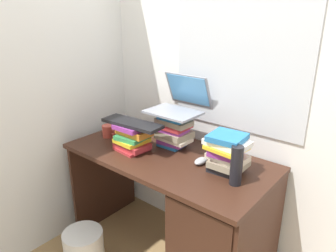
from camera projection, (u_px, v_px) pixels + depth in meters
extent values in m
plane|color=#9E7A4C|center=(168.00, 251.00, 2.30)|extent=(6.00, 6.00, 0.00)
cube|color=white|center=(204.00, 65.00, 2.12)|extent=(6.00, 0.05, 2.60)
cube|color=silver|center=(238.00, 67.00, 1.93)|extent=(0.90, 0.01, 0.80)
cube|color=silver|center=(85.00, 60.00, 2.32)|extent=(0.05, 6.00, 2.60)
cube|color=#381E14|center=(168.00, 157.00, 2.04)|extent=(1.35, 0.66, 0.03)
cube|color=#381E14|center=(105.00, 177.00, 2.56)|extent=(0.02, 0.61, 0.74)
cube|color=#381E14|center=(258.00, 252.00, 1.77)|extent=(0.02, 0.61, 0.74)
cube|color=#321B12|center=(222.00, 239.00, 1.88)|extent=(0.40, 0.57, 0.71)
cube|color=#2672B2|center=(171.00, 144.00, 2.16)|extent=(0.17, 0.14, 0.02)
cube|color=#8C338C|center=(173.00, 141.00, 2.15)|extent=(0.19, 0.15, 0.03)
cube|color=beige|center=(173.00, 139.00, 2.13)|extent=(0.24, 0.14, 0.02)
cube|color=gray|center=(173.00, 133.00, 2.14)|extent=(0.25, 0.19, 0.04)
cube|color=#8C338C|center=(171.00, 129.00, 2.12)|extent=(0.22, 0.15, 0.02)
cube|color=#B22D33|center=(174.00, 126.00, 2.11)|extent=(0.21, 0.18, 0.03)
cube|color=gray|center=(174.00, 122.00, 2.09)|extent=(0.24, 0.15, 0.03)
cube|color=#2672B2|center=(174.00, 116.00, 2.09)|extent=(0.19, 0.15, 0.04)
cube|color=#B22D33|center=(132.00, 148.00, 2.10)|extent=(0.21, 0.20, 0.02)
cube|color=#B22D33|center=(132.00, 145.00, 2.09)|extent=(0.22, 0.16, 0.04)
cube|color=yellow|center=(132.00, 140.00, 2.09)|extent=(0.19, 0.20, 0.03)
cube|color=#338C4C|center=(133.00, 136.00, 2.08)|extent=(0.20, 0.20, 0.03)
cube|color=orange|center=(134.00, 132.00, 2.07)|extent=(0.22, 0.14, 0.04)
cube|color=#8C338C|center=(131.00, 127.00, 2.06)|extent=(0.19, 0.18, 0.03)
cube|color=black|center=(226.00, 168.00, 1.83)|extent=(0.18, 0.18, 0.04)
cube|color=gray|center=(229.00, 163.00, 1.80)|extent=(0.20, 0.19, 0.04)
cube|color=beige|center=(228.00, 157.00, 1.79)|extent=(0.23, 0.16, 0.03)
cube|color=#8C338C|center=(227.00, 151.00, 1.79)|extent=(0.18, 0.20, 0.04)
cube|color=yellow|center=(227.00, 147.00, 1.76)|extent=(0.21, 0.20, 0.02)
cube|color=white|center=(227.00, 143.00, 1.76)|extent=(0.24, 0.17, 0.03)
cube|color=#2672B2|center=(227.00, 137.00, 1.75)|extent=(0.20, 0.20, 0.03)
cube|color=gray|center=(173.00, 112.00, 2.07)|extent=(0.34, 0.25, 0.01)
cube|color=gray|center=(188.00, 90.00, 2.15)|extent=(0.34, 0.10, 0.23)
cube|color=#59A5E5|center=(188.00, 90.00, 2.15)|extent=(0.31, 0.08, 0.20)
cube|color=black|center=(132.00, 123.00, 2.04)|extent=(0.43, 0.17, 0.02)
ellipsoid|color=#A5A8AD|center=(201.00, 161.00, 1.91)|extent=(0.06, 0.10, 0.04)
cylinder|color=#B23F33|center=(108.00, 131.00, 2.31)|extent=(0.09, 0.09, 0.09)
torus|color=#B23F33|center=(113.00, 132.00, 2.28)|extent=(0.05, 0.01, 0.05)
cylinder|color=black|center=(236.00, 166.00, 1.65)|extent=(0.07, 0.07, 0.22)
cylinder|color=silver|center=(84.00, 249.00, 2.13)|extent=(0.27, 0.27, 0.27)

